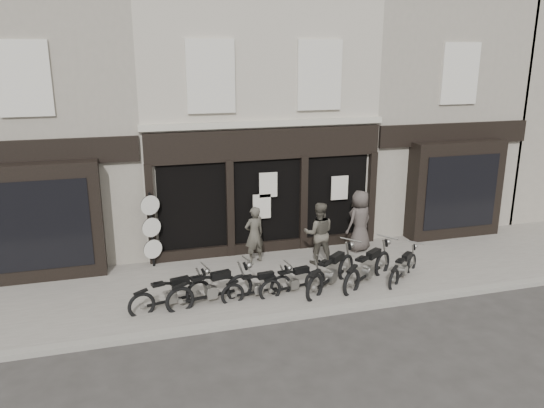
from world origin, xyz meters
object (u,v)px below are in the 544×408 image
object	(u,v)px
motorcycle_6	(403,269)
man_centre	(319,233)
motorcycle_1	(212,291)
man_left	(254,235)
advert_sign_post	(152,233)
motorcycle_4	(331,274)
motorcycle_5	(368,270)
motorcycle_3	(294,283)
man_right	(360,221)
motorcycle_2	(258,288)
motorcycle_0	(172,296)

from	to	relation	value
motorcycle_6	man_centre	xyz separation A→B (m)	(-1.83, 1.67, 0.67)
motorcycle_1	man_left	world-z (taller)	man_left
motorcycle_6	advert_sign_post	bearing A→B (deg)	117.24
motorcycle_4	motorcycle_5	distance (m)	1.04
man_left	motorcycle_5	bearing A→B (deg)	123.39
man_left	advert_sign_post	xyz separation A→B (m)	(-2.86, 0.47, 0.16)
motorcycle_3	man_right	size ratio (longest dim) A/B	1.00
motorcycle_5	motorcycle_2	bearing A→B (deg)	146.90
motorcycle_2	motorcycle_6	size ratio (longest dim) A/B	1.19
motorcycle_3	man_right	distance (m)	3.76
motorcycle_2	motorcycle_5	xyz separation A→B (m)	(3.05, 0.08, 0.09)
man_left	motorcycle_0	bearing A→B (deg)	25.02
motorcycle_1	advert_sign_post	world-z (taller)	advert_sign_post
motorcycle_5	man_right	distance (m)	2.47
man_left	advert_sign_post	bearing A→B (deg)	-24.86
motorcycle_1	man_right	size ratio (longest dim) A/B	1.18
motorcycle_6	motorcycle_5	bearing A→B (deg)	138.58
advert_sign_post	motorcycle_4	bearing A→B (deg)	-52.80
motorcycle_6	man_centre	distance (m)	2.56
man_centre	man_right	xyz separation A→B (m)	(1.58, 0.62, 0.04)
man_left	man_centre	xyz separation A→B (m)	(1.77, -0.59, 0.07)
motorcycle_6	man_centre	bearing A→B (deg)	97.84
motorcycle_4	motorcycle_6	xyz separation A→B (m)	(2.08, -0.04, -0.09)
motorcycle_0	motorcycle_1	size ratio (longest dim) A/B	0.91
man_centre	man_right	size ratio (longest dim) A/B	0.96
motorcycle_6	motorcycle_0	bearing A→B (deg)	140.00
motorcycle_4	advert_sign_post	size ratio (longest dim) A/B	0.88
man_right	man_centre	bearing A→B (deg)	-2.09
motorcycle_4	man_right	world-z (taller)	man_right
motorcycle_5	advert_sign_post	xyz separation A→B (m)	(-5.42, 2.70, 0.67)
man_left	motorcycle_6	bearing A→B (deg)	132.35
motorcycle_6	advert_sign_post	world-z (taller)	advert_sign_post
motorcycle_2	man_right	xyz separation A→B (m)	(3.83, 2.33, 0.71)
motorcycle_6	man_left	bearing A→B (deg)	108.02
motorcycle_0	motorcycle_3	bearing A→B (deg)	-14.38
man_left	advert_sign_post	distance (m)	2.91
man_centre	man_right	bearing A→B (deg)	-144.41
man_centre	motorcycle_3	bearing A→B (deg)	66.27
motorcycle_5	advert_sign_post	bearing A→B (deg)	118.97
motorcycle_1	motorcycle_6	world-z (taller)	motorcycle_1
motorcycle_3	motorcycle_4	bearing A→B (deg)	-7.53
motorcycle_1	advert_sign_post	xyz separation A→B (m)	(-1.20, 2.78, 0.69)
motorcycle_0	man_right	world-z (taller)	man_right
motorcycle_3	man_right	world-z (taller)	man_right
motorcycle_2	motorcycle_3	bearing A→B (deg)	-4.81
man_left	man_centre	size ratio (longest dim) A/B	0.92
motorcycle_1	motorcycle_5	size ratio (longest dim) A/B	1.08
motorcycle_5	man_left	bearing A→B (deg)	104.37
motorcycle_3	advert_sign_post	xyz separation A→B (m)	(-3.32, 2.75, 0.75)
motorcycle_0	man_centre	distance (m)	4.73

